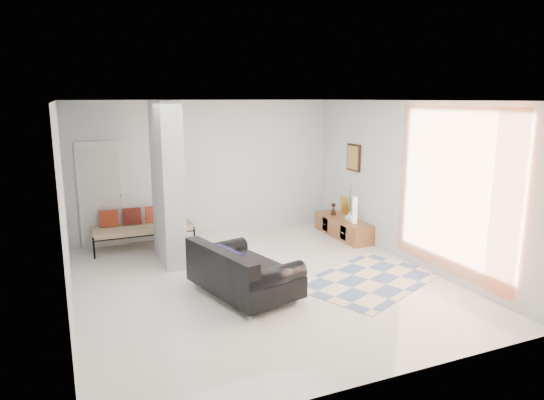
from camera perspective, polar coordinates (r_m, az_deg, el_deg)
name	(u,v)px	position (r m, az deg, el deg)	size (l,w,h in m)	color
floor	(261,282)	(7.73, -1.26, -9.62)	(6.00, 6.00, 0.00)	silver
ceiling	(260,101)	(7.19, -1.37, 11.61)	(6.00, 6.00, 0.00)	white
wall_back	(207,169)	(10.14, -7.65, 3.65)	(6.00, 6.00, 0.00)	silver
wall_front	(378,251)	(4.77, 12.31, -5.90)	(6.00, 6.00, 0.00)	silver
wall_left	(64,211)	(6.83, -23.25, -1.21)	(6.00, 6.00, 0.00)	silver
wall_right	(408,183)	(8.72, 15.71, 1.98)	(6.00, 6.00, 0.00)	silver
partition_column	(167,183)	(8.55, -12.22, 1.96)	(0.35, 1.20, 2.80)	#B9BFC1
hallway_door	(102,195)	(9.83, -19.40, 0.57)	(0.85, 0.06, 2.04)	white
curtain	(453,192)	(7.81, 20.52, 0.92)	(2.55, 2.55, 0.00)	#FF8043
wall_art	(354,158)	(10.04, 9.58, 4.95)	(0.04, 0.45, 0.55)	#32180D
media_console	(343,227)	(10.21, 8.35, -3.17)	(0.45, 1.64, 0.80)	brown
loveseat	(240,272)	(7.14, -3.77, -8.50)	(1.39, 1.90, 0.76)	silver
daybed	(141,226)	(9.69, -15.17, -3.01)	(1.87, 0.80, 0.77)	black
area_rug	(369,280)	(7.95, 11.31, -9.19)	(2.25, 1.50, 0.01)	beige
cylinder_lamp	(355,210)	(9.71, 9.72, -1.18)	(0.10, 0.10, 0.54)	white
bronze_figurine	(333,209)	(10.37, 7.24, -1.06)	(0.13, 0.13, 0.25)	black
vase	(349,217)	(9.85, 9.10, -1.98)	(0.19, 0.19, 0.20)	white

